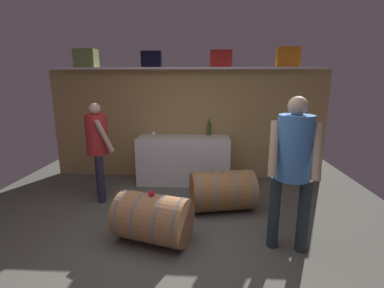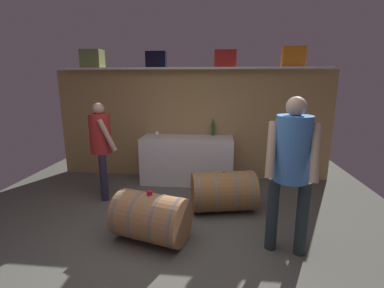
{
  "view_description": "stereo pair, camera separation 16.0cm",
  "coord_description": "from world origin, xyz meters",
  "px_view_note": "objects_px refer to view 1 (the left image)",
  "views": [
    {
      "loc": [
        0.37,
        -2.65,
        1.83
      ],
      "look_at": [
        0.19,
        0.79,
        1.05
      ],
      "focal_mm": 25.45,
      "sensor_mm": 36.0,
      "label": 1
    },
    {
      "loc": [
        0.53,
        -2.64,
        1.83
      ],
      "look_at": [
        0.19,
        0.79,
        1.05
      ],
      "focal_mm": 25.45,
      "sensor_mm": 36.0,
      "label": 2
    }
  ],
  "objects_px": {
    "work_cabinet": "(184,160)",
    "visitor_tasting": "(98,142)",
    "wine_barrel_near": "(153,218)",
    "wine_barrel_far": "(222,191)",
    "toolcase_olive": "(86,59)",
    "toolcase_red": "(221,59)",
    "wine_glass": "(154,134)",
    "toolcase_black": "(152,59)",
    "winemaker_pouring": "(293,159)",
    "tasting_cup": "(151,193)",
    "toolcase_orange": "(288,57)",
    "wine_bottle_green": "(209,128)"
  },
  "relations": [
    {
      "from": "wine_bottle_green",
      "to": "wine_glass",
      "type": "relative_size",
      "value": 2.33
    },
    {
      "from": "toolcase_orange",
      "to": "toolcase_black",
      "type": "bearing_deg",
      "value": -176.57
    },
    {
      "from": "toolcase_olive",
      "to": "toolcase_black",
      "type": "distance_m",
      "value": 1.2
    },
    {
      "from": "toolcase_olive",
      "to": "toolcase_red",
      "type": "relative_size",
      "value": 1.01
    },
    {
      "from": "toolcase_orange",
      "to": "wine_barrel_far",
      "type": "bearing_deg",
      "value": -128.03
    },
    {
      "from": "toolcase_black",
      "to": "wine_barrel_near",
      "type": "distance_m",
      "value": 2.93
    },
    {
      "from": "toolcase_red",
      "to": "wine_barrel_far",
      "type": "bearing_deg",
      "value": -91.29
    },
    {
      "from": "wine_bottle_green",
      "to": "wine_glass",
      "type": "bearing_deg",
      "value": -157.26
    },
    {
      "from": "tasting_cup",
      "to": "winemaker_pouring",
      "type": "bearing_deg",
      "value": -2.97
    },
    {
      "from": "work_cabinet",
      "to": "winemaker_pouring",
      "type": "xyz_separation_m",
      "value": [
        1.32,
        -2.03,
        0.61
      ]
    },
    {
      "from": "work_cabinet",
      "to": "wine_barrel_near",
      "type": "xyz_separation_m",
      "value": [
        -0.2,
        -1.95,
        -0.14
      ]
    },
    {
      "from": "toolcase_black",
      "to": "wine_bottle_green",
      "type": "relative_size",
      "value": 1.19
    },
    {
      "from": "toolcase_black",
      "to": "toolcase_red",
      "type": "bearing_deg",
      "value": -2.16
    },
    {
      "from": "work_cabinet",
      "to": "wine_barrel_far",
      "type": "relative_size",
      "value": 1.67
    },
    {
      "from": "toolcase_orange",
      "to": "winemaker_pouring",
      "type": "distance_m",
      "value": 2.6
    },
    {
      "from": "toolcase_olive",
      "to": "tasting_cup",
      "type": "bearing_deg",
      "value": -53.36
    },
    {
      "from": "toolcase_red",
      "to": "toolcase_orange",
      "type": "xyz_separation_m",
      "value": [
        1.16,
        0.0,
        0.02
      ]
    },
    {
      "from": "toolcase_black",
      "to": "winemaker_pouring",
      "type": "bearing_deg",
      "value": -51.87
    },
    {
      "from": "toolcase_olive",
      "to": "toolcase_red",
      "type": "bearing_deg",
      "value": 0.63
    },
    {
      "from": "visitor_tasting",
      "to": "toolcase_orange",
      "type": "bearing_deg",
      "value": 82.48
    },
    {
      "from": "toolcase_red",
      "to": "work_cabinet",
      "type": "relative_size",
      "value": 0.23
    },
    {
      "from": "wine_barrel_near",
      "to": "tasting_cup",
      "type": "relative_size",
      "value": 15.21
    },
    {
      "from": "wine_barrel_near",
      "to": "wine_barrel_far",
      "type": "relative_size",
      "value": 0.97
    },
    {
      "from": "work_cabinet",
      "to": "visitor_tasting",
      "type": "bearing_deg",
      "value": -147.01
    },
    {
      "from": "toolcase_olive",
      "to": "toolcase_orange",
      "type": "relative_size",
      "value": 0.98
    },
    {
      "from": "toolcase_red",
      "to": "wine_barrel_near",
      "type": "height_order",
      "value": "toolcase_red"
    },
    {
      "from": "toolcase_black",
      "to": "work_cabinet",
      "type": "relative_size",
      "value": 0.22
    },
    {
      "from": "work_cabinet",
      "to": "wine_bottle_green",
      "type": "relative_size",
      "value": 5.49
    },
    {
      "from": "toolcase_olive",
      "to": "wine_glass",
      "type": "distance_m",
      "value": 1.86
    },
    {
      "from": "tasting_cup",
      "to": "toolcase_black",
      "type": "bearing_deg",
      "value": 99.8
    },
    {
      "from": "winemaker_pouring",
      "to": "tasting_cup",
      "type": "bearing_deg",
      "value": 10.25
    },
    {
      "from": "wine_barrel_near",
      "to": "visitor_tasting",
      "type": "relative_size",
      "value": 0.63
    },
    {
      "from": "wine_glass",
      "to": "wine_bottle_green",
      "type": "bearing_deg",
      "value": 22.74
    },
    {
      "from": "visitor_tasting",
      "to": "wine_glass",
      "type": "bearing_deg",
      "value": 104.14
    },
    {
      "from": "toolcase_olive",
      "to": "work_cabinet",
      "type": "relative_size",
      "value": 0.23
    },
    {
      "from": "work_cabinet",
      "to": "visitor_tasting",
      "type": "distance_m",
      "value": 1.58
    },
    {
      "from": "wine_barrel_far",
      "to": "winemaker_pouring",
      "type": "xyz_separation_m",
      "value": [
        0.67,
        -0.93,
        0.75
      ]
    },
    {
      "from": "winemaker_pouring",
      "to": "visitor_tasting",
      "type": "bearing_deg",
      "value": -11.99
    },
    {
      "from": "wine_bottle_green",
      "to": "wine_glass",
      "type": "distance_m",
      "value": 1.05
    },
    {
      "from": "toolcase_black",
      "to": "visitor_tasting",
      "type": "relative_size",
      "value": 0.24
    },
    {
      "from": "toolcase_black",
      "to": "toolcase_orange",
      "type": "relative_size",
      "value": 0.94
    },
    {
      "from": "toolcase_orange",
      "to": "wine_barrel_near",
      "type": "height_order",
      "value": "toolcase_orange"
    },
    {
      "from": "wine_barrel_near",
      "to": "tasting_cup",
      "type": "bearing_deg",
      "value": -163.71
    },
    {
      "from": "winemaker_pouring",
      "to": "toolcase_orange",
      "type": "bearing_deg",
      "value": -89.17
    },
    {
      "from": "work_cabinet",
      "to": "tasting_cup",
      "type": "distance_m",
      "value": 1.97
    },
    {
      "from": "work_cabinet",
      "to": "wine_barrel_near",
      "type": "height_order",
      "value": "work_cabinet"
    },
    {
      "from": "toolcase_black",
      "to": "work_cabinet",
      "type": "bearing_deg",
      "value": -22.28
    },
    {
      "from": "wine_barrel_far",
      "to": "wine_barrel_near",
      "type": "bearing_deg",
      "value": -146.44
    },
    {
      "from": "toolcase_orange",
      "to": "wine_barrel_near",
      "type": "bearing_deg",
      "value": -129.51
    },
    {
      "from": "work_cabinet",
      "to": "wine_barrel_far",
      "type": "bearing_deg",
      "value": -59.45
    }
  ]
}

